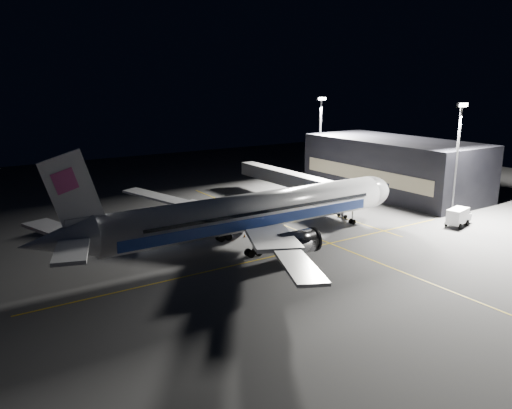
{
  "coord_description": "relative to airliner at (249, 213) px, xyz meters",
  "views": [
    {
      "loc": [
        -39.86,
        -61.1,
        24.44
      ],
      "look_at": [
        0.91,
        0.97,
        6.0
      ],
      "focal_mm": 35.0,
      "sensor_mm": 36.0,
      "label": 1
    }
  ],
  "objects": [
    {
      "name": "ground",
      "position": [
        1.08,
        0.0,
        -5.16
      ],
      "size": [
        200.0,
        200.0,
        0.0
      ],
      "primitive_type": "plane",
      "color": "#4C4C4F",
      "rests_on": "ground"
    },
    {
      "name": "guide_line_main",
      "position": [
        11.08,
        0.0,
        -5.16
      ],
      "size": [
        0.25,
        80.0,
        0.01
      ],
      "primitive_type": "cube",
      "color": "gold",
      "rests_on": "ground"
    },
    {
      "name": "guide_line_cross",
      "position": [
        1.08,
        -6.0,
        -5.16
      ],
      "size": [
        70.0,
        0.25,
        0.01
      ],
      "primitive_type": "cube",
      "color": "gold",
      "rests_on": "ground"
    },
    {
      "name": "guide_line_side",
      "position": [
        23.08,
        10.0,
        -5.16
      ],
      "size": [
        0.25,
        40.0,
        0.01
      ],
      "primitive_type": "cube",
      "color": "gold",
      "rests_on": "ground"
    },
    {
      "name": "airliner",
      "position": [
        0.0,
        0.0,
        0.0
      ],
      "size": [
        61.48,
        54.22,
        16.64
      ],
      "color": "silver",
      "rests_on": "ground"
    },
    {
      "name": "terminal",
      "position": [
        47.06,
        14.0,
        0.83
      ],
      "size": [
        18.12,
        40.0,
        12.0
      ],
      "color": "black",
      "rests_on": "ground"
    },
    {
      "name": "jet_bridge",
      "position": [
        23.08,
        18.06,
        -0.58
      ],
      "size": [
        3.6,
        34.4,
        6.3
      ],
      "color": "#B2B2B7",
      "rests_on": "ground"
    },
    {
      "name": "floodlight_mast_north",
      "position": [
        41.08,
        31.99,
        7.21
      ],
      "size": [
        2.4,
        0.68,
        20.7
      ],
      "color": "#59595E",
      "rests_on": "ground"
    },
    {
      "name": "floodlight_mast_south",
      "position": [
        41.08,
        -6.01,
        7.21
      ],
      "size": [
        2.4,
        0.67,
        20.7
      ],
      "color": "#59595E",
      "rests_on": "ground"
    },
    {
      "name": "service_truck",
      "position": [
        36.58,
        -10.63,
        -3.54
      ],
      "size": [
        6.33,
        3.71,
        3.04
      ],
      "rotation": [
        0.0,
        0.0,
        0.24
      ],
      "color": "white",
      "rests_on": "ground"
    },
    {
      "name": "baggage_tug",
      "position": [
        -11.42,
        13.79,
        -4.25
      ],
      "size": [
        2.82,
        2.31,
        1.97
      ],
      "rotation": [
        0.0,
        0.0,
        -0.05
      ],
      "color": "black",
      "rests_on": "ground"
    },
    {
      "name": "safety_cone_a",
      "position": [
        7.08,
        4.0,
        -4.88
      ],
      "size": [
        0.38,
        0.38,
        0.57
      ],
      "primitive_type": "cone",
      "color": "#DA6209",
      "rests_on": "ground"
    },
    {
      "name": "safety_cone_b",
      "position": [
        1.75,
        4.0,
        -4.91
      ],
      "size": [
        0.34,
        0.34,
        0.52
      ],
      "primitive_type": "cone",
      "color": "#DA6209",
      "rests_on": "ground"
    },
    {
      "name": "safety_cone_c",
      "position": [
        -4.05,
        9.97,
        -4.83
      ],
      "size": [
        0.44,
        0.44,
        0.66
      ],
      "primitive_type": "cone",
      "color": "#DA6209",
      "rests_on": "ground"
    }
  ]
}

